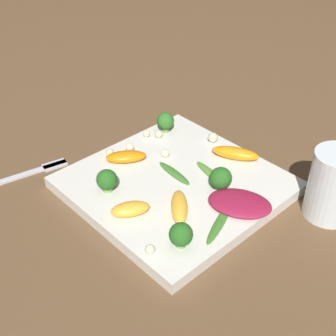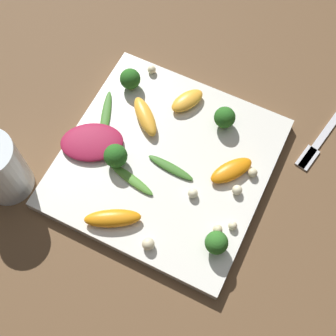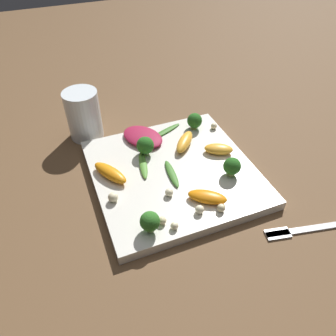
# 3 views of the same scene
# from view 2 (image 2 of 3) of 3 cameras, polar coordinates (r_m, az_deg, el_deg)

# --- Properties ---
(ground_plane) EXTENTS (2.40, 2.40, 0.00)m
(ground_plane) POSITION_cam_2_polar(r_m,az_deg,el_deg) (0.71, -0.31, 0.26)
(ground_plane) COLOR brown
(plate) EXTENTS (0.30, 0.30, 0.02)m
(plate) POSITION_cam_2_polar(r_m,az_deg,el_deg) (0.70, -0.31, 0.59)
(plate) COLOR silver
(plate) RESTS_ON ground_plane
(fork) EXTENTS (0.05, 0.18, 0.01)m
(fork) POSITION_cam_2_polar(r_m,az_deg,el_deg) (0.77, 18.51, 3.91)
(fork) COLOR silver
(fork) RESTS_ON ground_plane
(radicchio_leaf_0) EXTENTS (0.11, 0.10, 0.01)m
(radicchio_leaf_0) POSITION_cam_2_polar(r_m,az_deg,el_deg) (0.71, -9.26, 3.12)
(radicchio_leaf_0) COLOR maroon
(radicchio_leaf_0) RESTS_ON plate
(orange_segment_0) EXTENTS (0.07, 0.07, 0.02)m
(orange_segment_0) POSITION_cam_2_polar(r_m,az_deg,el_deg) (0.72, -2.80, 6.30)
(orange_segment_0) COLOR #FCAD33
(orange_segment_0) RESTS_ON plate
(orange_segment_1) EXTENTS (0.08, 0.06, 0.02)m
(orange_segment_1) POSITION_cam_2_polar(r_m,az_deg,el_deg) (0.66, -6.77, -6.11)
(orange_segment_1) COLOR orange
(orange_segment_1) RESTS_ON plate
(orange_segment_2) EXTENTS (0.06, 0.07, 0.02)m
(orange_segment_2) POSITION_cam_2_polar(r_m,az_deg,el_deg) (0.68, 7.72, -0.30)
(orange_segment_2) COLOR orange
(orange_segment_2) RESTS_ON plate
(orange_segment_3) EXTENTS (0.05, 0.06, 0.02)m
(orange_segment_3) POSITION_cam_2_polar(r_m,az_deg,el_deg) (0.73, 2.35, 8.20)
(orange_segment_3) COLOR #FCAD33
(orange_segment_3) RESTS_ON plate
(broccoli_floret_0) EXTENTS (0.03, 0.03, 0.04)m
(broccoli_floret_0) POSITION_cam_2_polar(r_m,az_deg,el_deg) (0.63, 5.92, -9.07)
(broccoli_floret_0) COLOR #7A9E51
(broccoli_floret_0) RESTS_ON plate
(broccoli_floret_1) EXTENTS (0.03, 0.03, 0.04)m
(broccoli_floret_1) POSITION_cam_2_polar(r_m,az_deg,el_deg) (0.71, 6.92, 6.10)
(broccoli_floret_1) COLOR #84AD5B
(broccoli_floret_1) RESTS_ON plate
(broccoli_floret_2) EXTENTS (0.03, 0.03, 0.04)m
(broccoli_floret_2) POSITION_cam_2_polar(r_m,az_deg,el_deg) (0.75, -4.64, 10.74)
(broccoli_floret_2) COLOR #7A9E51
(broccoli_floret_2) RESTS_ON plate
(broccoli_floret_3) EXTENTS (0.03, 0.03, 0.04)m
(broccoli_floret_3) POSITION_cam_2_polar(r_m,az_deg,el_deg) (0.68, -6.40, 1.46)
(broccoli_floret_3) COLOR #84AD5B
(broccoli_floret_3) RESTS_ON plate
(arugula_sprig_0) EXTENTS (0.08, 0.03, 0.01)m
(arugula_sprig_0) POSITION_cam_2_polar(r_m,az_deg,el_deg) (0.68, -4.50, -1.37)
(arugula_sprig_0) COLOR #518E33
(arugula_sprig_0) RESTS_ON plate
(arugula_sprig_1) EXTENTS (0.08, 0.02, 0.01)m
(arugula_sprig_1) POSITION_cam_2_polar(r_m,az_deg,el_deg) (0.69, 0.31, 0.04)
(arugula_sprig_1) COLOR #3D7528
(arugula_sprig_1) RESTS_ON plate
(arugula_sprig_2) EXTENTS (0.05, 0.09, 0.00)m
(arugula_sprig_2) POSITION_cam_2_polar(r_m,az_deg,el_deg) (0.73, -7.62, 6.18)
(arugula_sprig_2) COLOR #3D7528
(arugula_sprig_2) RESTS_ON plate
(macadamia_nut_0) EXTENTS (0.01, 0.01, 0.01)m
(macadamia_nut_0) POSITION_cam_2_polar(r_m,az_deg,el_deg) (0.69, 10.29, -0.57)
(macadamia_nut_0) COLOR beige
(macadamia_nut_0) RESTS_ON plate
(macadamia_nut_1) EXTENTS (0.02, 0.02, 0.02)m
(macadamia_nut_1) POSITION_cam_2_polar(r_m,az_deg,el_deg) (0.64, -2.42, -9.23)
(macadamia_nut_1) COLOR beige
(macadamia_nut_1) RESTS_ON plate
(macadamia_nut_2) EXTENTS (0.01, 0.01, 0.01)m
(macadamia_nut_2) POSITION_cam_2_polar(r_m,az_deg,el_deg) (0.68, 8.44, -2.64)
(macadamia_nut_2) COLOR beige
(macadamia_nut_2) RESTS_ON plate
(macadamia_nut_3) EXTENTS (0.01, 0.01, 0.01)m
(macadamia_nut_3) POSITION_cam_2_polar(r_m,az_deg,el_deg) (0.65, 6.08, -7.44)
(macadamia_nut_3) COLOR beige
(macadamia_nut_3) RESTS_ON plate
(macadamia_nut_4) EXTENTS (0.01, 0.01, 0.01)m
(macadamia_nut_4) POSITION_cam_2_polar(r_m,az_deg,el_deg) (0.67, 3.04, -3.09)
(macadamia_nut_4) COLOR beige
(macadamia_nut_4) RESTS_ON plate
(macadamia_nut_5) EXTENTS (0.01, 0.01, 0.01)m
(macadamia_nut_5) POSITION_cam_2_polar(r_m,az_deg,el_deg) (0.77, -2.01, 11.92)
(macadamia_nut_5) COLOR beige
(macadamia_nut_5) RESTS_ON plate
(macadamia_nut_6) EXTENTS (0.01, 0.01, 0.01)m
(macadamia_nut_6) POSITION_cam_2_polar(r_m,az_deg,el_deg) (0.66, 7.90, -6.96)
(macadamia_nut_6) COLOR beige
(macadamia_nut_6) RESTS_ON plate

